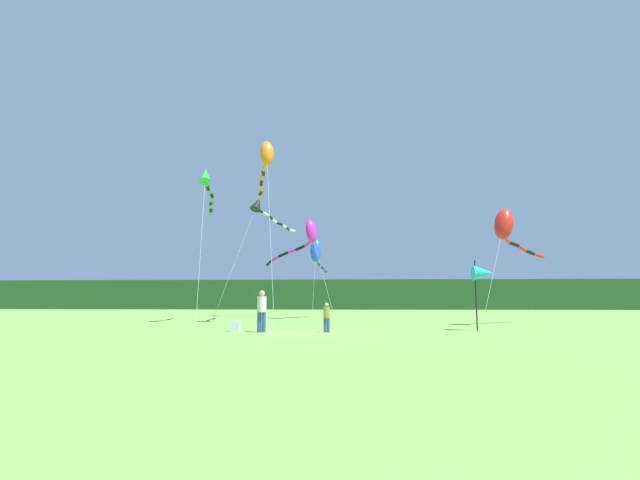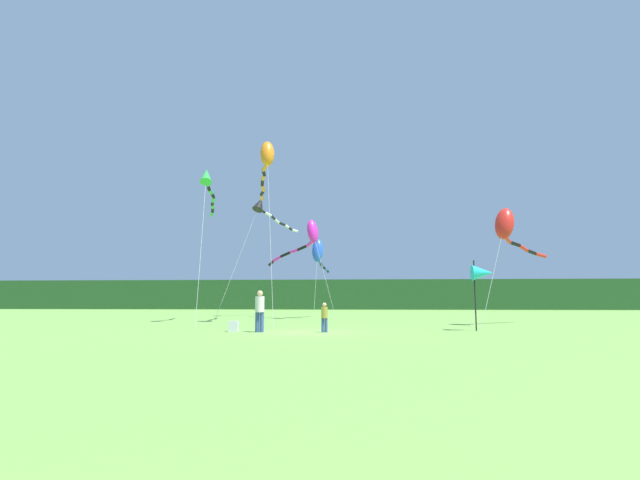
# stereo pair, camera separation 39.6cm
# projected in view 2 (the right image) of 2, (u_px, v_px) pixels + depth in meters

# --- Properties ---
(ground_plane) EXTENTS (120.00, 120.00, 0.00)m
(ground_plane) POSITION_uv_depth(u_px,v_px,m) (309.00, 332.00, 19.95)
(ground_plane) COLOR #6B9E42
(distant_treeline) EXTENTS (108.00, 2.12, 3.99)m
(distant_treeline) POSITION_uv_depth(u_px,v_px,m) (342.00, 295.00, 64.72)
(distant_treeline) COLOR #234C23
(distant_treeline) RESTS_ON ground
(person_adult) EXTENTS (0.38, 0.38, 1.74)m
(person_adult) POSITION_uv_depth(u_px,v_px,m) (260.00, 309.00, 20.11)
(person_adult) COLOR #334C8C
(person_adult) RESTS_ON ground
(person_child) EXTENTS (0.27, 0.27, 1.22)m
(person_child) POSITION_uv_depth(u_px,v_px,m) (324.00, 316.00, 19.98)
(person_child) COLOR #334C8C
(person_child) RESTS_ON ground
(cooler_box) EXTENTS (0.40, 0.33, 0.44)m
(cooler_box) POSITION_uv_depth(u_px,v_px,m) (234.00, 326.00, 20.40)
(cooler_box) COLOR silver
(cooler_box) RESTS_ON ground
(banner_flag_pole) EXTENTS (0.90, 0.70, 3.09)m
(banner_flag_pole) POSITION_uv_depth(u_px,v_px,m) (482.00, 273.00, 21.16)
(banner_flag_pole) COLOR black
(banner_flag_pole) RESTS_ON ground
(kite_red) EXTENTS (5.39, 5.92, 6.33)m
(kite_red) POSITION_uv_depth(u_px,v_px,m) (507.00, 227.00, 25.49)
(kite_red) COLOR #B2B2B2
(kite_red) RESTS_ON ground
(kite_green) EXTENTS (2.29, 9.14, 9.35)m
(kite_green) POSITION_uv_depth(u_px,v_px,m) (208.00, 183.00, 29.40)
(kite_green) COLOR #B2B2B2
(kite_green) RESTS_ON ground
(kite_orange) EXTENTS (2.66, 9.42, 10.83)m
(kite_orange) POSITION_uv_depth(u_px,v_px,m) (267.00, 159.00, 28.80)
(kite_orange) COLOR #B2B2B2
(kite_orange) RESTS_ON ground
(kite_blue) EXTENTS (1.11, 4.89, 5.88)m
(kite_blue) POSITION_uv_depth(u_px,v_px,m) (318.00, 252.00, 35.36)
(kite_blue) COLOR #B2B2B2
(kite_blue) RESTS_ON ground
(kite_black) EXTENTS (4.84, 8.54, 9.74)m
(kite_black) POSITION_uv_depth(u_px,v_px,m) (263.00, 207.00, 39.01)
(kite_black) COLOR #B2B2B2
(kite_black) RESTS_ON ground
(kite_magenta) EXTENTS (5.58, 5.66, 7.01)m
(kite_magenta) POSITION_uv_depth(u_px,v_px,m) (308.00, 236.00, 33.91)
(kite_magenta) COLOR #B2B2B2
(kite_magenta) RESTS_ON ground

